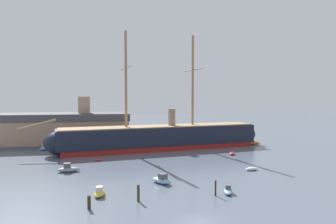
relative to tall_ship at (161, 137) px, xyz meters
name	(u,v)px	position (x,y,z in m)	size (l,w,h in m)	color
ground_plane	(199,223)	(-3.37, -48.90, -3.33)	(400.00, 400.00, 0.00)	slate
tall_ship	(161,137)	(0.00, 0.00, 0.00)	(64.28, 16.60, 31.06)	maroon
motorboat_foreground_left	(100,192)	(-14.86, -36.97, -2.83)	(1.84, 3.57, 1.43)	gold
motorboat_foreground_right	(228,191)	(3.90, -39.30, -2.89)	(2.16, 3.21, 1.24)	#7FB2D6
motorboat_near_centre	(162,180)	(-4.95, -32.29, -2.74)	(3.67, 4.24, 1.68)	#7FB2D6
motorboat_mid_left	(68,169)	(-21.18, -21.57, -2.72)	(4.26, 2.07, 1.73)	gray
dinghy_mid_right	(252,169)	(13.66, -26.62, -3.03)	(2.67, 1.36, 0.61)	silver
dinghy_alongside_bow	(98,160)	(-16.11, -12.37, -3.12)	(1.86, 1.03, 0.42)	#B22D28
dinghy_alongside_stern	(232,153)	(16.02, -10.84, -3.00)	(2.40, 3.04, 0.66)	#B22D28
motorboat_far_left	(45,148)	(-30.44, 4.37, -2.82)	(3.65, 3.23, 1.46)	#7FB2D6
sailboat_far_right	(253,143)	(28.06, 2.88, -2.82)	(4.75, 1.61, 6.12)	orange
dinghy_distant_centre	(151,141)	(-0.85, 14.19, -3.06)	(2.44, 1.68, 0.53)	silver
mooring_piling_nearest	(216,188)	(1.69, -39.99, -2.21)	(0.27, 0.27, 2.24)	#382B1E
mooring_piling_left_pair	(138,193)	(-9.53, -40.35, -2.18)	(0.38, 0.38, 2.31)	#423323
mooring_piling_right_pair	(89,202)	(-16.00, -42.07, -2.47)	(0.44, 0.44, 1.72)	#382B1E
dockside_warehouse_left	(65,129)	(-26.62, 12.96, 1.32)	(40.82, 15.07, 14.21)	#565659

